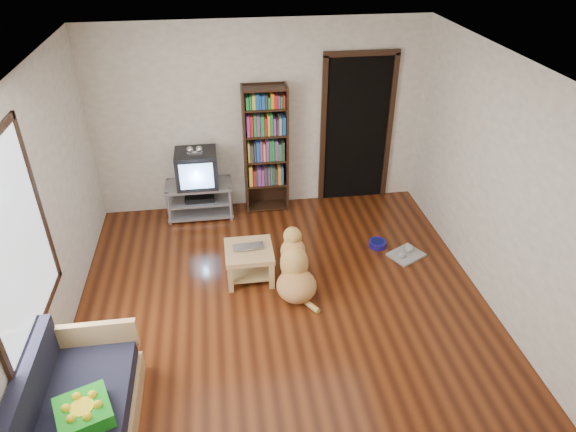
{
  "coord_description": "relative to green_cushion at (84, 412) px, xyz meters",
  "views": [
    {
      "loc": [
        -0.57,
        -4.08,
        3.81
      ],
      "look_at": [
        0.11,
        0.6,
        0.9
      ],
      "focal_mm": 32.0,
      "sensor_mm": 36.0,
      "label": 1
    }
  ],
  "objects": [
    {
      "name": "ground",
      "position": [
        1.75,
        1.34,
        -0.49
      ],
      "size": [
        5.0,
        5.0,
        0.0
      ],
      "primitive_type": "plane",
      "color": "#5D270F",
      "rests_on": "ground"
    },
    {
      "name": "ceiling",
      "position": [
        1.75,
        1.34,
        2.11
      ],
      "size": [
        5.0,
        5.0,
        0.0
      ],
      "primitive_type": "plane",
      "rotation": [
        3.14,
        0.0,
        0.0
      ],
      "color": "white",
      "rests_on": "ground"
    },
    {
      "name": "wall_back",
      "position": [
        1.75,
        3.84,
        0.81
      ],
      "size": [
        4.5,
        0.0,
        4.5
      ],
      "primitive_type": "plane",
      "rotation": [
        1.57,
        0.0,
        0.0
      ],
      "color": "silver",
      "rests_on": "ground"
    },
    {
      "name": "wall_left",
      "position": [
        -0.5,
        1.34,
        0.81
      ],
      "size": [
        0.0,
        5.0,
        5.0
      ],
      "primitive_type": "plane",
      "rotation": [
        1.57,
        0.0,
        1.57
      ],
      "color": "silver",
      "rests_on": "ground"
    },
    {
      "name": "wall_right",
      "position": [
        4.0,
        1.34,
        0.81
      ],
      "size": [
        0.0,
        5.0,
        5.0
      ],
      "primitive_type": "plane",
      "rotation": [
        1.57,
        0.0,
        -1.57
      ],
      "color": "silver",
      "rests_on": "ground"
    },
    {
      "name": "green_cushion",
      "position": [
        0.0,
        0.0,
        0.0
      ],
      "size": [
        0.5,
        0.5,
        0.13
      ],
      "primitive_type": "cube",
      "rotation": [
        0.0,
        0.0,
        0.37
      ],
      "color": "green",
      "rests_on": "sofa"
    },
    {
      "name": "laptop",
      "position": [
        1.42,
        2.06,
        -0.07
      ],
      "size": [
        0.37,
        0.25,
        0.03
      ],
      "primitive_type": "imported",
      "rotation": [
        0.0,
        0.0,
        0.05
      ],
      "color": "#BCBABF",
      "rests_on": "coffee_table"
    },
    {
      "name": "dog_bowl",
      "position": [
        3.1,
        2.48,
        -0.45
      ],
      "size": [
        0.22,
        0.22,
        0.08
      ],
      "primitive_type": "cylinder",
      "color": "navy",
      "rests_on": "ground"
    },
    {
      "name": "grey_rag",
      "position": [
        3.4,
        2.23,
        -0.47
      ],
      "size": [
        0.5,
        0.47,
        0.03
      ],
      "primitive_type": "cube",
      "rotation": [
        0.0,
        0.0,
        0.49
      ],
      "color": "#969696",
      "rests_on": "ground"
    },
    {
      "name": "window",
      "position": [
        -0.48,
        0.84,
        1.01
      ],
      "size": [
        0.03,
        1.46,
        1.7
      ],
      "color": "white",
      "rests_on": "wall_left"
    },
    {
      "name": "doorway",
      "position": [
        3.1,
        3.82,
        0.63
      ],
      "size": [
        1.03,
        0.05,
        2.19
      ],
      "color": "black",
      "rests_on": "wall_back"
    },
    {
      "name": "tv_stand",
      "position": [
        0.85,
        3.59,
        -0.22
      ],
      "size": [
        0.9,
        0.45,
        0.5
      ],
      "color": "#99999E",
      "rests_on": "ground"
    },
    {
      "name": "crt_tv",
      "position": [
        0.85,
        3.62,
        0.26
      ],
      "size": [
        0.55,
        0.52,
        0.58
      ],
      "color": "black",
      "rests_on": "tv_stand"
    },
    {
      "name": "bookshelf",
      "position": [
        1.8,
        3.69,
        0.52
      ],
      "size": [
        0.6,
        0.3,
        1.8
      ],
      "color": "black",
      "rests_on": "ground"
    },
    {
      "name": "coffee_table",
      "position": [
        1.42,
        2.09,
        -0.2
      ],
      "size": [
        0.55,
        0.55,
        0.4
      ],
      "color": "tan",
      "rests_on": "ground"
    },
    {
      "name": "dog",
      "position": [
        1.92,
        1.8,
        -0.22
      ],
      "size": [
        0.45,
        0.88,
        0.73
      ],
      "color": "tan",
      "rests_on": "ground"
    }
  ]
}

